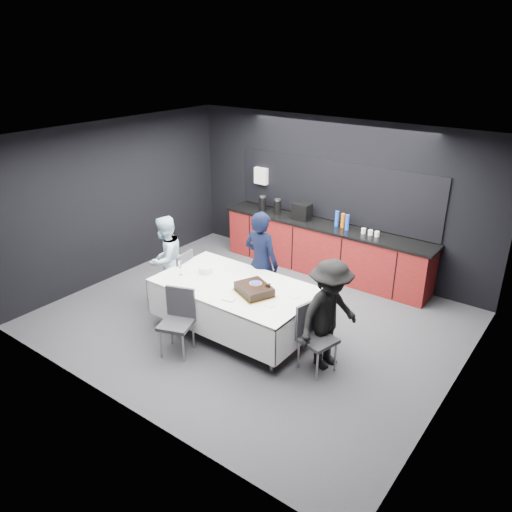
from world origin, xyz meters
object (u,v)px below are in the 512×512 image
(person_right, at_px, (329,315))
(chair_right, at_px, (314,332))
(chair_left, at_px, (180,274))
(champagne_flute, at_px, (180,265))
(person_left, at_px, (166,259))
(party_table, at_px, (235,293))
(plate_stack, at_px, (206,270))
(cake_assembly, at_px, (254,289))
(person_center, at_px, (261,263))
(chair_near, at_px, (178,316))

(person_right, bearing_deg, chair_right, 152.95)
(chair_left, bearing_deg, chair_right, -4.55)
(chair_left, bearing_deg, champagne_flute, -42.88)
(champagne_flute, bearing_deg, chair_left, 137.12)
(person_left, xyz_separation_m, person_right, (3.05, -0.05, 0.04))
(party_table, bearing_deg, plate_stack, 176.37)
(cake_assembly, xyz_separation_m, chair_left, (-1.64, 0.19, -0.31))
(person_center, bearing_deg, person_right, 156.81)
(chair_right, height_order, person_right, person_right)
(chair_right, relative_size, person_center, 0.56)
(person_left, bearing_deg, plate_stack, 78.14)
(plate_stack, distance_m, person_right, 2.10)
(chair_left, distance_m, person_left, 0.36)
(champagne_flute, bearing_deg, person_center, 51.73)
(person_center, bearing_deg, cake_assembly, 120.24)
(chair_right, bearing_deg, person_center, 150.24)
(cake_assembly, height_order, person_right, person_right)
(chair_near, relative_size, person_right, 0.61)
(champagne_flute, height_order, person_center, person_center)
(chair_near, relative_size, person_left, 0.64)
(party_table, relative_size, champagne_flute, 10.36)
(plate_stack, relative_size, chair_near, 0.22)
(party_table, bearing_deg, person_right, 2.49)
(chair_near, bearing_deg, person_center, 81.00)
(cake_assembly, height_order, chair_right, cake_assembly)
(cake_assembly, relative_size, chair_left, 0.71)
(plate_stack, bearing_deg, person_left, 175.32)
(plate_stack, height_order, chair_right, chair_right)
(person_center, bearing_deg, chair_left, 27.96)
(champagne_flute, bearing_deg, person_left, 152.80)
(champagne_flute, height_order, chair_near, champagne_flute)
(person_right, bearing_deg, party_table, 106.07)
(chair_left, distance_m, chair_near, 1.33)
(chair_near, xyz_separation_m, person_left, (-1.22, 0.96, 0.19))
(party_table, relative_size, chair_left, 2.51)
(chair_left, relative_size, chair_right, 1.00)
(chair_right, distance_m, person_center, 1.69)
(cake_assembly, xyz_separation_m, plate_stack, (-0.99, 0.10, -0.02))
(champagne_flute, relative_size, chair_right, 0.24)
(party_table, distance_m, champagne_flute, 0.94)
(champagne_flute, relative_size, person_left, 0.15)
(chair_right, xyz_separation_m, chair_near, (-1.70, -0.76, 0.00))
(person_right, bearing_deg, chair_near, 130.09)
(plate_stack, relative_size, chair_right, 0.22)
(chair_near, bearing_deg, champagne_flute, 130.91)
(person_center, bearing_deg, chair_near, 81.01)
(chair_near, height_order, person_left, person_left)
(chair_right, bearing_deg, chair_near, -155.88)
(person_left, bearing_deg, chair_near, 44.55)
(chair_near, bearing_deg, person_right, 26.51)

